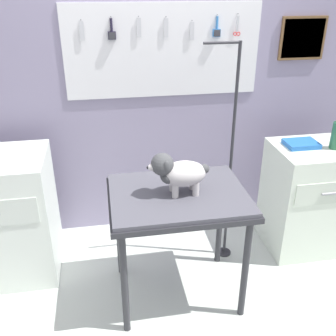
% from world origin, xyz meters
% --- Properties ---
extents(ground, '(4.40, 4.00, 0.04)m').
position_xyz_m(ground, '(0.00, 0.00, -0.02)').
color(ground, silver).
extents(rear_wall_panel, '(4.00, 0.11, 2.30)m').
position_xyz_m(rear_wall_panel, '(0.01, 1.28, 1.16)').
color(rear_wall_panel, '#8E84A3').
rests_on(rear_wall_panel, ground).
extents(grooming_table, '(0.88, 0.67, 0.81)m').
position_xyz_m(grooming_table, '(0.03, 0.33, 0.72)').
color(grooming_table, '#2D2D33').
rests_on(grooming_table, ground).
extents(grooming_arm, '(0.30, 0.11, 1.66)m').
position_xyz_m(grooming_arm, '(0.48, 0.68, 0.78)').
color(grooming_arm, '#2D2D33').
rests_on(grooming_arm, ground).
extents(dog, '(0.39, 0.18, 0.28)m').
position_xyz_m(dog, '(0.02, 0.32, 0.96)').
color(dog, silver).
rests_on(dog, grooming_table).
extents(cabinet_right, '(0.68, 0.54, 0.87)m').
position_xyz_m(cabinet_right, '(1.20, 0.71, 0.44)').
color(cabinet_right, silver).
rests_on(cabinet_right, ground).
extents(supply_tray, '(0.24, 0.18, 0.04)m').
position_xyz_m(supply_tray, '(1.06, 0.75, 0.89)').
color(supply_tray, blue).
rests_on(supply_tray, cabinet_right).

